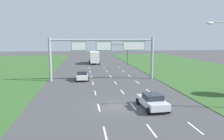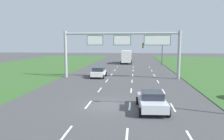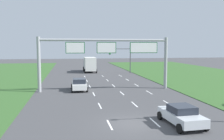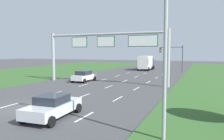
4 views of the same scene
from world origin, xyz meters
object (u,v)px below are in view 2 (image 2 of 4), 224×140
(sign_gantry, at_px, (123,45))
(traffic_light_mast, at_px, (154,49))
(car_lead_silver, at_px, (152,101))
(car_near_red, at_px, (99,72))
(box_truck, at_px, (127,57))

(sign_gantry, relative_size, traffic_light_mast, 3.08)
(car_lead_silver, relative_size, traffic_light_mast, 0.78)
(car_near_red, distance_m, box_truck, 23.77)
(car_lead_silver, bearing_deg, box_truck, 91.80)
(car_lead_silver, height_order, sign_gantry, sign_gantry)
(car_lead_silver, relative_size, sign_gantry, 0.25)
(car_lead_silver, xyz_separation_m, box_truck, (-3.58, 39.37, 1.02))
(car_near_red, height_order, sign_gantry, sign_gantry)
(car_near_red, height_order, box_truck, box_truck)
(car_near_red, height_order, car_lead_silver, car_near_red)
(car_near_red, xyz_separation_m, car_lead_silver, (6.86, -15.85, -0.06))
(car_near_red, bearing_deg, car_lead_silver, -66.69)
(car_lead_silver, bearing_deg, traffic_light_mast, 81.80)
(box_truck, distance_m, sign_gantry, 24.06)
(sign_gantry, bearing_deg, car_lead_silver, -78.63)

